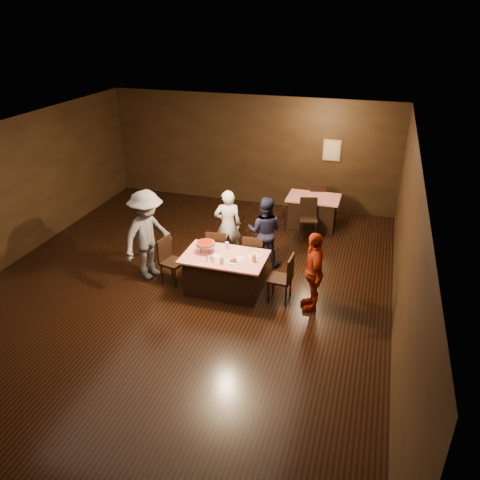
% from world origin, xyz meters
% --- Properties ---
extents(room, '(10.00, 10.04, 3.02)m').
position_xyz_m(room, '(0.00, 0.01, 2.14)').
color(room, black).
rests_on(room, ground).
extents(main_table, '(1.60, 1.00, 0.77)m').
position_xyz_m(main_table, '(0.81, 0.29, 0.39)').
color(main_table, red).
rests_on(main_table, ground).
extents(back_table, '(1.30, 0.90, 0.77)m').
position_xyz_m(back_table, '(1.96, 3.89, 0.39)').
color(back_table, '#B30B14').
rests_on(back_table, ground).
extents(chair_far_left, '(0.47, 0.47, 0.95)m').
position_xyz_m(chair_far_left, '(0.41, 1.04, 0.47)').
color(chair_far_left, black).
rests_on(chair_far_left, ground).
extents(chair_far_right, '(0.42, 0.42, 0.95)m').
position_xyz_m(chair_far_right, '(1.21, 1.04, 0.47)').
color(chair_far_right, black).
rests_on(chair_far_right, ground).
extents(chair_end_left, '(0.50, 0.50, 0.95)m').
position_xyz_m(chair_end_left, '(-0.29, 0.29, 0.47)').
color(chair_end_left, black).
rests_on(chair_end_left, ground).
extents(chair_end_right, '(0.44, 0.44, 0.95)m').
position_xyz_m(chair_end_right, '(1.91, 0.29, 0.47)').
color(chair_end_right, black).
rests_on(chair_end_right, ground).
extents(chair_back_near, '(0.51, 0.51, 0.95)m').
position_xyz_m(chair_back_near, '(1.96, 3.19, 0.47)').
color(chair_back_near, black).
rests_on(chair_back_near, ground).
extents(chair_back_far, '(0.50, 0.50, 0.95)m').
position_xyz_m(chair_back_far, '(1.96, 4.49, 0.47)').
color(chair_back_far, black).
rests_on(chair_back_far, ground).
extents(diner_white_jacket, '(0.68, 0.55, 1.60)m').
position_xyz_m(diner_white_jacket, '(0.44, 1.61, 0.80)').
color(diner_white_jacket, silver).
rests_on(diner_white_jacket, ground).
extents(diner_navy_hoodie, '(0.78, 0.62, 1.55)m').
position_xyz_m(diner_navy_hoodie, '(1.28, 1.57, 0.78)').
color(diner_navy_hoodie, '#191933').
rests_on(diner_navy_hoodie, ground).
extents(diner_grey_knit, '(1.04, 1.37, 1.88)m').
position_xyz_m(diner_grey_knit, '(-0.85, 0.38, 0.94)').
color(diner_grey_knit, '#5E5E63').
rests_on(diner_grey_knit, ground).
extents(diner_red_shirt, '(0.64, 0.97, 1.54)m').
position_xyz_m(diner_red_shirt, '(2.53, 0.21, 0.77)').
color(diner_red_shirt, '#9B240C').
rests_on(diner_red_shirt, ground).
extents(pizza_stand, '(0.38, 0.38, 0.22)m').
position_xyz_m(pizza_stand, '(0.41, 0.34, 0.95)').
color(pizza_stand, black).
rests_on(pizza_stand, main_table).
extents(plate_with_slice, '(0.25, 0.25, 0.06)m').
position_xyz_m(plate_with_slice, '(1.06, 0.11, 0.80)').
color(plate_with_slice, white).
rests_on(plate_with_slice, main_table).
extents(plate_empty, '(0.25, 0.25, 0.01)m').
position_xyz_m(plate_empty, '(1.36, 0.44, 0.78)').
color(plate_empty, white).
rests_on(plate_empty, main_table).
extents(glass_front_left, '(0.08, 0.08, 0.14)m').
position_xyz_m(glass_front_left, '(0.86, -0.01, 0.84)').
color(glass_front_left, silver).
rests_on(glass_front_left, main_table).
extents(glass_amber, '(0.08, 0.08, 0.14)m').
position_xyz_m(glass_amber, '(1.41, 0.24, 0.84)').
color(glass_amber, '#BF7F26').
rests_on(glass_amber, main_table).
extents(glass_back, '(0.08, 0.08, 0.14)m').
position_xyz_m(glass_back, '(0.76, 0.59, 0.84)').
color(glass_back, silver).
rests_on(glass_back, main_table).
extents(condiments, '(0.17, 0.10, 0.09)m').
position_xyz_m(condiments, '(0.63, 0.01, 0.82)').
color(condiments, silver).
rests_on(condiments, main_table).
extents(napkin_center, '(0.19, 0.19, 0.01)m').
position_xyz_m(napkin_center, '(1.11, 0.29, 0.77)').
color(napkin_center, white).
rests_on(napkin_center, main_table).
extents(napkin_left, '(0.21, 0.21, 0.01)m').
position_xyz_m(napkin_left, '(0.66, 0.24, 0.77)').
color(napkin_left, white).
rests_on(napkin_left, main_table).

